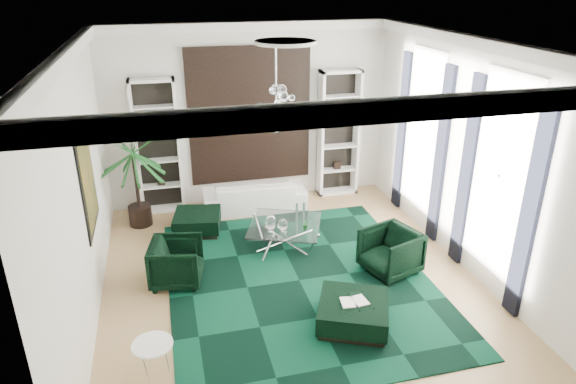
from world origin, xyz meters
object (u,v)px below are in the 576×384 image
object	(u,v)px
sofa	(254,195)
coffee_table	(285,235)
ottoman_front	(353,313)
armchair_right	(390,252)
side_table	(154,360)
palm	(134,167)
ottoman_side	(198,222)
armchair_left	(177,262)

from	to	relation	value
sofa	coffee_table	xyz separation A→B (m)	(0.25, -1.73, -0.10)
ottoman_front	armchair_right	bearing A→B (deg)	47.20
side_table	ottoman_front	bearing A→B (deg)	7.22
coffee_table	palm	xyz separation A→B (m)	(-2.61, 1.55, 1.01)
ottoman_side	ottoman_front	xyz separation A→B (m)	(1.91, -3.48, 0.00)
armchair_right	ottoman_side	distance (m)	3.79
sofa	palm	world-z (taller)	palm
sofa	ottoman_front	xyz separation A→B (m)	(0.63, -4.25, -0.12)
sofa	palm	size ratio (longest dim) A/B	0.88
sofa	armchair_right	xyz separation A→B (m)	(1.74, -3.04, 0.07)
armchair_right	ottoman_front	size ratio (longest dim) A/B	0.87
ottoman_side	palm	xyz separation A→B (m)	(-1.08, 0.58, 1.04)
ottoman_front	armchair_left	bearing A→B (deg)	143.67
coffee_table	ottoman_front	xyz separation A→B (m)	(0.38, -2.52, -0.02)
armchair_right	ottoman_front	distance (m)	1.65
sofa	side_table	bearing A→B (deg)	67.37
sofa	armchair_left	world-z (taller)	armchair_left
sofa	coffee_table	bearing A→B (deg)	100.48
coffee_table	palm	bearing A→B (deg)	149.30
ottoman_side	armchair_right	bearing A→B (deg)	-37.12
ottoman_side	armchair_left	bearing A→B (deg)	-105.23
ottoman_side	palm	world-z (taller)	palm
armchair_right	armchair_left	bearing A→B (deg)	-117.19
coffee_table	palm	world-z (taller)	palm
armchair_left	coffee_table	distance (m)	2.15
armchair_right	coffee_table	distance (m)	2.00
armchair_left	palm	size ratio (longest dim) A/B	0.33
armchair_left	palm	distance (m)	2.55
sofa	armchair_right	distance (m)	3.51
armchair_left	sofa	bearing A→B (deg)	-24.03
armchair_left	ottoman_side	xyz separation A→B (m)	(0.47, 1.74, -0.18)
sofa	ottoman_side	bearing A→B (deg)	33.11
armchair_right	coffee_table	size ratio (longest dim) A/B	0.67
ottoman_side	side_table	size ratio (longest dim) A/B	1.72
armchair_right	coffee_table	bearing A→B (deg)	-149.74
ottoman_side	ottoman_front	world-z (taller)	ottoman_front
sofa	armchair_right	bearing A→B (deg)	122.09
sofa	ottoman_front	size ratio (longest dim) A/B	2.22
coffee_table	side_table	distance (m)	3.74
ottoman_side	palm	size ratio (longest dim) A/B	0.35
armchair_left	armchair_right	world-z (taller)	armchair_right
coffee_table	ottoman_side	size ratio (longest dim) A/B	1.45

